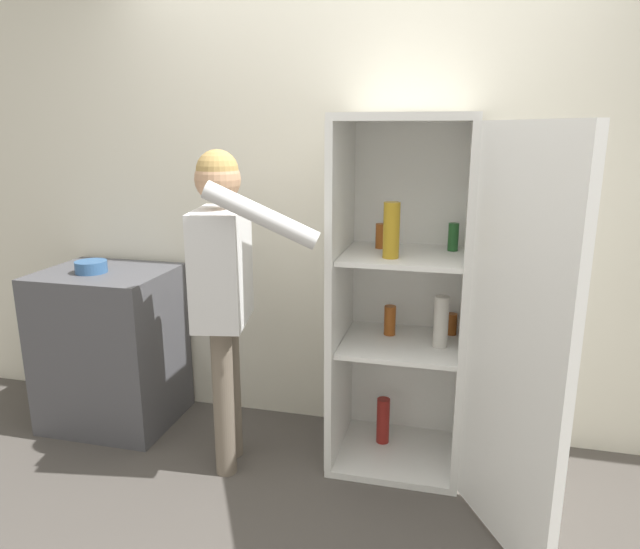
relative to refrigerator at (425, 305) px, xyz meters
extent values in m
plane|color=#4C4742|center=(-0.42, -0.56, -0.87)|extent=(12.00, 12.00, 0.00)
cube|color=silver|center=(-0.42, 0.42, 0.41)|extent=(7.00, 0.06, 2.55)
cube|color=white|center=(-0.12, 0.08, -0.85)|extent=(0.64, 0.57, 0.04)
cube|color=white|center=(-0.12, 0.08, 0.85)|extent=(0.64, 0.57, 0.04)
cube|color=white|center=(-0.12, 0.35, 0.00)|extent=(0.64, 0.03, 1.67)
cube|color=white|center=(-0.42, 0.08, 0.00)|extent=(0.04, 0.57, 1.67)
cube|color=white|center=(0.18, 0.08, 0.00)|extent=(0.03, 0.57, 1.67)
cube|color=white|center=(-0.12, 0.08, -0.24)|extent=(0.57, 0.50, 0.02)
cube|color=white|center=(-0.12, 0.08, 0.21)|extent=(0.57, 0.50, 0.02)
cube|color=white|center=(0.37, -0.47, 0.00)|extent=(0.34, 0.58, 1.67)
cylinder|color=#9E4C19|center=(0.13, 0.26, -0.17)|extent=(0.06, 0.06, 0.11)
cylinder|color=maroon|center=(-0.20, 0.14, -0.71)|extent=(0.07, 0.07, 0.25)
cylinder|color=#1E5123|center=(0.11, 0.21, 0.29)|extent=(0.05, 0.05, 0.14)
cylinder|color=beige|center=(0.08, 0.06, -0.10)|extent=(0.07, 0.07, 0.25)
cylinder|color=#9E4C19|center=(-0.18, 0.17, -0.15)|extent=(0.06, 0.06, 0.15)
cylinder|color=#B78C1E|center=(-0.17, -0.02, 0.35)|extent=(0.08, 0.08, 0.26)
cylinder|color=#9E4C19|center=(-0.24, 0.18, 0.29)|extent=(0.05, 0.05, 0.12)
cylinder|color=#726656|center=(-0.96, -0.11, -0.48)|extent=(0.10, 0.10, 0.77)
cylinder|color=#726656|center=(-0.93, -0.27, -0.48)|extent=(0.10, 0.10, 0.77)
cube|color=silver|center=(-0.94, -0.19, 0.17)|extent=(0.30, 0.44, 0.54)
sphere|color=tan|center=(-0.94, -0.19, 0.58)|extent=(0.21, 0.21, 0.21)
sphere|color=#AD894C|center=(-0.94, -0.19, 0.62)|extent=(0.19, 0.19, 0.19)
cylinder|color=silver|center=(-0.99, 0.03, 0.15)|extent=(0.08, 0.08, 0.51)
cylinder|color=silver|center=(-0.67, -0.37, 0.45)|extent=(0.50, 0.17, 0.29)
cube|color=#4C4C51|center=(-1.77, 0.08, -0.41)|extent=(0.70, 0.58, 0.90)
cylinder|color=#335B8E|center=(-1.81, 0.03, 0.07)|extent=(0.17, 0.17, 0.06)
camera|label=1|loc=(0.14, -2.61, 0.81)|focal=32.00mm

